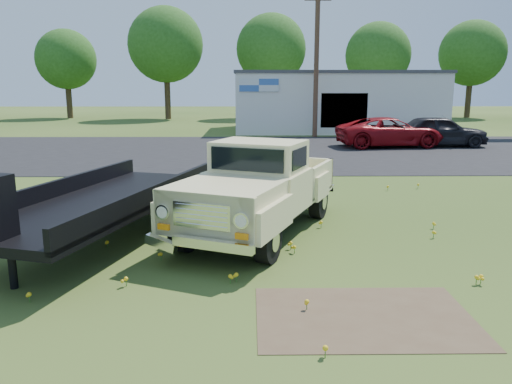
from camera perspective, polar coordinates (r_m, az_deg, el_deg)
ground at (r=9.93m, az=-0.17°, el=-6.49°), size 140.00×140.00×0.00m
asphalt_lot at (r=24.62m, az=-0.50°, el=4.67°), size 90.00×14.00×0.02m
dirt_patch_a at (r=7.32m, az=12.25°, el=-13.78°), size 3.00×2.00×0.01m
dirt_patch_b at (r=13.43m, az=-8.88°, el=-1.70°), size 2.20×1.60×0.01m
commercial_building at (r=36.93m, az=8.92°, el=10.26°), size 14.20×8.20×4.15m
utility_pole_mid at (r=31.71m, az=6.92°, el=14.57°), size 1.60×0.30×9.00m
treeline_b at (r=53.56m, az=-20.89°, el=13.96°), size 5.76×5.76×8.57m
treeline_c at (r=49.69m, az=-10.28°, el=16.22°), size 7.04×7.04×10.47m
treeline_d at (r=50.08m, az=1.75°, el=16.00°), size 6.72×6.72×10.00m
treeline_e at (r=49.98m, az=13.76°, el=14.95°), size 6.08×6.08×9.04m
treeline_f at (r=55.59m, az=23.47°, el=14.32°), size 6.40×6.40×9.52m
vintage_pickup_truck at (r=10.74m, az=0.37°, el=0.54°), size 4.19×5.99×2.03m
flatbed_trailer at (r=10.70m, az=-17.13°, el=-0.41°), size 4.15×7.32×1.90m
red_pickup at (r=27.25m, az=15.06°, el=6.60°), size 5.78×3.19×1.53m
dark_sedan at (r=28.20m, az=20.25°, el=6.54°), size 4.80×1.97×1.63m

